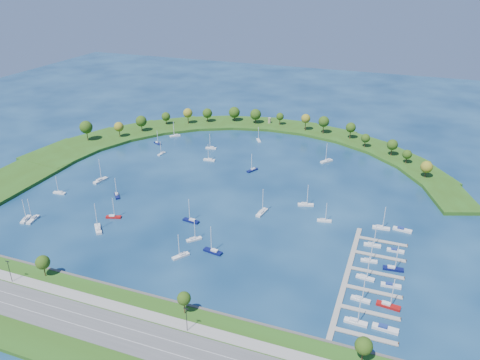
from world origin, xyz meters
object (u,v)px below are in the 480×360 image
(moored_boat_18, at_px, (191,220))
(docked_boat_5, at_px, (391,285))
(docked_boat_10, at_px, (381,227))
(moored_boat_15, at_px, (162,153))
(docked_boat_2, at_px, (361,299))
(harbor_tower, at_px, (269,120))
(docked_boat_0, at_px, (356,321))
(moored_boat_0, at_px, (175,135))
(moored_boat_2, at_px, (211,148))
(moored_boat_11, at_px, (158,143))
(moored_boat_4, at_px, (306,204))
(moored_boat_12, at_px, (59,192))
(moored_boat_3, at_px, (117,195))
(moored_boat_8, at_px, (113,216))
(moored_boat_14, at_px, (262,212))
(docked_boat_9, at_px, (395,250))
(moored_boat_9, at_px, (252,170))
(docked_boat_11, at_px, (402,230))
(moored_boat_13, at_px, (33,219))
(docked_boat_1, at_px, (385,328))
(moored_boat_16, at_px, (259,140))
(dock_system, at_px, (364,280))
(moored_boat_19, at_px, (209,159))
(docked_boat_6, at_px, (369,260))
(moored_boat_10, at_px, (98,228))
(moored_boat_7, at_px, (100,180))
(moored_boat_5, at_px, (324,220))
(moored_boat_1, at_px, (213,251))
(docked_boat_7, at_px, (393,268))
(docked_boat_3, at_px, (388,305))
(moored_boat_6, at_px, (26,219))
(docked_boat_4, at_px, (365,277))
(moored_boat_20, at_px, (194,239))
(docked_boat_8, at_px, (372,244))
(moored_boat_21, at_px, (181,255))
(moored_boat_17, at_px, (327,161))

(moored_boat_18, height_order, docked_boat_5, moored_boat_18)
(moored_boat_18, relative_size, docked_boat_10, 1.04)
(moored_boat_15, xyz_separation_m, docked_boat_2, (148.74, -107.46, 0.03))
(harbor_tower, xyz_separation_m, docked_boat_0, (97.84, -206.80, -3.32))
(moored_boat_0, height_order, moored_boat_2, moored_boat_0)
(moored_boat_11, bearing_deg, moored_boat_4, 1.57)
(moored_boat_12, relative_size, docked_boat_10, 0.88)
(moored_boat_3, distance_m, moored_boat_12, 33.89)
(moored_boat_2, xyz_separation_m, moored_boat_8, (-7.81, -107.81, 0.01))
(moored_boat_14, distance_m, docked_boat_9, 69.58)
(moored_boat_2, bearing_deg, harbor_tower, -120.81)
(moored_boat_9, distance_m, docked_boat_11, 102.48)
(moored_boat_13, height_order, docked_boat_1, moored_boat_13)
(moored_boat_16, bearing_deg, dock_system, -177.10)
(moored_boat_19, xyz_separation_m, docked_boat_6, (113.36, -80.90, -0.02))
(moored_boat_10, height_order, docked_boat_0, moored_boat_10)
(moored_boat_13, bearing_deg, docked_boat_5, 83.62)
(moored_boat_3, height_order, moored_boat_7, moored_boat_7)
(moored_boat_2, distance_m, moored_boat_5, 120.22)
(moored_boat_1, bearing_deg, docked_boat_10, -136.28)
(moored_boat_0, relative_size, moored_boat_16, 1.11)
(docked_boat_7, bearing_deg, docked_boat_6, 160.51)
(docked_boat_9, distance_m, docked_boat_11, 20.24)
(moored_boat_3, relative_size, docked_boat_3, 0.88)
(dock_system, xyz_separation_m, moored_boat_12, (-173.73, 20.32, 0.52))
(moored_boat_14, xyz_separation_m, moored_boat_19, (-55.31, 56.22, -0.08))
(harbor_tower, relative_size, moored_boat_11, 0.43)
(docked_boat_5, bearing_deg, moored_boat_7, 161.81)
(moored_boat_6, distance_m, docked_boat_7, 181.58)
(moored_boat_13, bearing_deg, moored_boat_9, 129.97)
(moored_boat_9, distance_m, docked_boat_6, 110.43)
(moored_boat_4, xyz_separation_m, moored_boat_10, (-90.30, -61.34, 0.06))
(dock_system, xyz_separation_m, moored_boat_4, (-38.28, 55.84, 0.57))
(docked_boat_4, bearing_deg, dock_system, -95.26)
(moored_boat_2, bearing_deg, moored_boat_7, 49.94)
(moored_boat_1, relative_size, moored_boat_20, 1.22)
(moored_boat_0, height_order, docked_boat_9, moored_boat_0)
(docked_boat_9, bearing_deg, dock_system, -112.23)
(docked_boat_4, height_order, docked_boat_8, docked_boat_8)
(docked_boat_1, distance_m, docked_boat_3, 13.24)
(dock_system, bearing_deg, moored_boat_0, 140.49)
(harbor_tower, xyz_separation_m, docked_boat_11, (110.19, -132.68, -3.56))
(moored_boat_21, distance_m, docked_boat_11, 109.24)
(moored_boat_17, xyz_separation_m, docked_boat_0, (39.57, -147.66, -0.02))
(moored_boat_11, height_order, moored_boat_20, moored_boat_20)
(moored_boat_8, distance_m, docked_boat_6, 129.07)
(moored_boat_17, bearing_deg, moored_boat_6, -7.80)
(moored_boat_8, height_order, moored_boat_17, moored_boat_17)
(moored_boat_2, relative_size, moored_boat_4, 0.89)
(dock_system, distance_m, docked_boat_2, 13.59)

